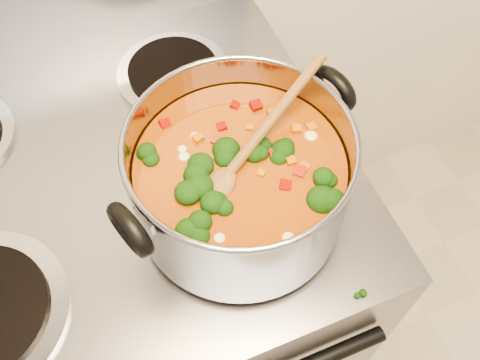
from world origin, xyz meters
The scene contains 4 objects.
electric_range centered at (-0.03, 1.16, 0.47)m, with size 0.78×0.71×1.08m.
stockpot centered at (0.16, 1.02, 1.01)m, with size 0.35×0.29×0.17m.
wooden_spoon centered at (0.17, 1.02, 1.06)m, with size 0.23×0.14×0.09m.
cooktop_crumbs centered at (0.28, 1.12, 0.92)m, with size 0.15×0.41×0.01m.
Camera 1 is at (0.02, 0.67, 1.61)m, focal length 40.00 mm.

